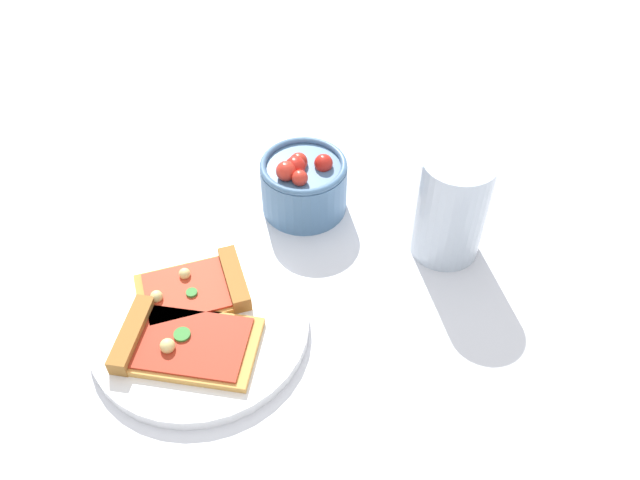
% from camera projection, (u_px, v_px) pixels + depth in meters
% --- Properties ---
extents(ground_plane, '(2.40, 2.40, 0.00)m').
position_uv_depth(ground_plane, '(241.00, 302.00, 0.72)').
color(ground_plane, silver).
rests_on(ground_plane, ground).
extents(plate, '(0.24, 0.24, 0.01)m').
position_uv_depth(plate, '(200.00, 326.00, 0.69)').
color(plate, white).
rests_on(plate, ground_plane).
extents(pizza_slice_near, '(0.13, 0.14, 0.02)m').
position_uv_depth(pizza_slice_near, '(201.00, 288.00, 0.71)').
color(pizza_slice_near, gold).
rests_on(pizza_slice_near, plate).
extents(pizza_slice_far, '(0.17, 0.16, 0.02)m').
position_uv_depth(pizza_slice_far, '(177.00, 342.00, 0.66)').
color(pizza_slice_far, gold).
rests_on(pizza_slice_far, plate).
extents(salad_bowl, '(0.11, 0.11, 0.09)m').
position_uv_depth(salad_bowl, '(304.00, 183.00, 0.80)').
color(salad_bowl, '#4C7299').
rests_on(salad_bowl, ground_plane).
extents(soda_glass, '(0.08, 0.08, 0.13)m').
position_uv_depth(soda_glass, '(451.00, 208.00, 0.73)').
color(soda_glass, silver).
rests_on(soda_glass, ground_plane).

